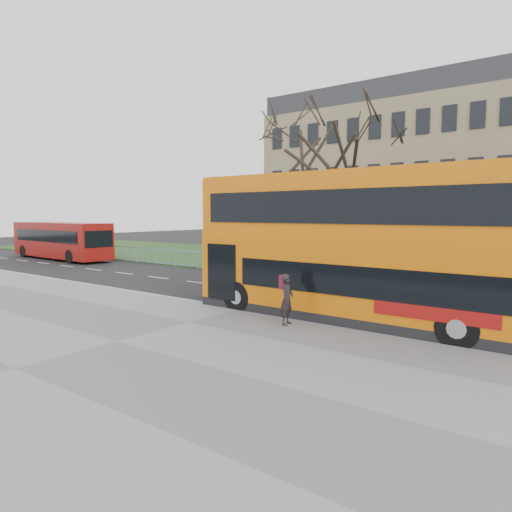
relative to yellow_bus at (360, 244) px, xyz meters
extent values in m
plane|color=black|center=(-3.99, 0.51, -2.52)|extent=(120.00, 120.00, 0.00)
cube|color=slate|center=(-3.99, -6.24, -2.46)|extent=(80.00, 10.50, 0.12)
cube|color=#97979A|center=(-3.99, -1.04, -2.45)|extent=(80.00, 0.20, 0.14)
cube|color=#223D16|center=(-3.99, 14.81, -2.48)|extent=(80.00, 15.40, 0.08)
cube|color=#846F54|center=(-8.99, 35.51, 4.48)|extent=(30.00, 15.00, 14.00)
cube|color=#D66709|center=(0.00, 0.01, -1.09)|extent=(11.23, 2.76, 2.08)
cube|color=#D66709|center=(0.00, 0.01, 0.13)|extent=(11.23, 2.76, 0.36)
cube|color=#D66709|center=(0.00, 0.01, 1.24)|extent=(11.17, 2.70, 1.87)
cube|color=black|center=(0.63, -1.34, -1.01)|extent=(8.65, 0.11, 0.91)
cube|color=black|center=(-0.01, -1.31, 1.15)|extent=(10.31, 0.12, 1.01)
cylinder|color=black|center=(-4.01, -1.16, -1.96)|extent=(1.11, 0.31, 1.11)
cylinder|color=black|center=(3.25, -1.22, -1.96)|extent=(1.11, 0.31, 1.11)
cube|color=maroon|center=(-26.62, 5.33, -1.04)|extent=(10.63, 2.87, 2.58)
cube|color=black|center=(-26.67, 4.11, -0.70)|extent=(9.09, 0.45, 0.86)
cylinder|color=black|center=(-30.49, 4.40, -2.04)|extent=(0.97, 0.29, 0.96)
cylinder|color=black|center=(-23.32, 4.07, -2.04)|extent=(0.97, 0.29, 0.96)
imported|color=black|center=(-1.41, -2.03, -1.63)|extent=(0.46, 0.62, 1.54)
camera|label=1|loc=(5.96, -13.42, 0.95)|focal=32.00mm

